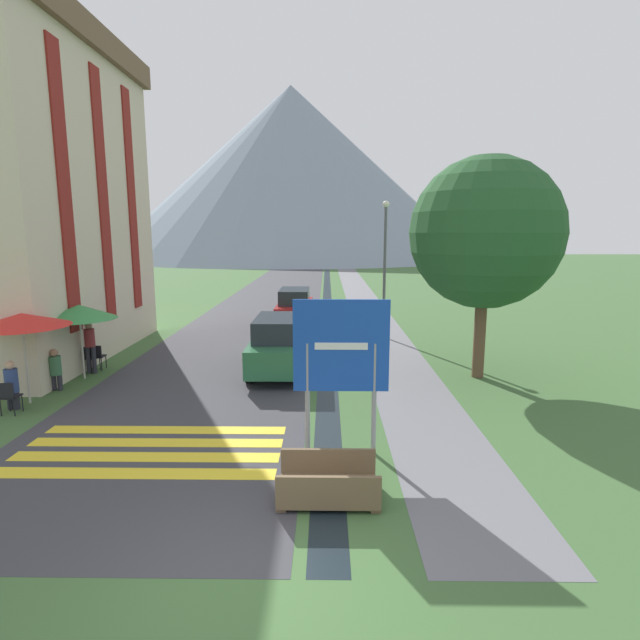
# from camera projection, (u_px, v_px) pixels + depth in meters

# --- Properties ---
(ground_plane) EXTENTS (160.00, 160.00, 0.00)m
(ground_plane) POSITION_uv_depth(u_px,v_px,m) (305.00, 319.00, 26.23)
(ground_plane) COLOR #3D6033
(road) EXTENTS (6.40, 60.00, 0.01)m
(road) POSITION_uv_depth(u_px,v_px,m) (276.00, 295.00, 36.11)
(road) COLOR #38383D
(road) RESTS_ON ground_plane
(footpath) EXTENTS (2.20, 60.00, 0.01)m
(footpath) POSITION_uv_depth(u_px,v_px,m) (360.00, 295.00, 36.03)
(footpath) COLOR slate
(footpath) RESTS_ON ground_plane
(drainage_channel) EXTENTS (0.60, 60.00, 0.00)m
(drainage_channel) POSITION_uv_depth(u_px,v_px,m) (327.00, 295.00, 36.06)
(drainage_channel) COLOR black
(drainage_channel) RESTS_ON ground_plane
(crosswalk_marking) EXTENTS (5.44, 2.54, 0.01)m
(crosswalk_marking) POSITION_uv_depth(u_px,v_px,m) (151.00, 449.00, 10.42)
(crosswalk_marking) COLOR yellow
(crosswalk_marking) RESTS_ON ground_plane
(mountain_distant) EXTENTS (67.04, 67.04, 30.46)m
(mountain_distant) POSITION_uv_depth(u_px,v_px,m) (291.00, 173.00, 91.43)
(mountain_distant) COLOR gray
(mountain_distant) RESTS_ON ground_plane
(hotel_building) EXTENTS (5.89, 9.99, 11.45)m
(hotel_building) POSITION_uv_depth(u_px,v_px,m) (25.00, 184.00, 17.41)
(hotel_building) COLOR beige
(hotel_building) RESTS_ON ground_plane
(road_sign) EXTENTS (1.91, 0.11, 3.20)m
(road_sign) POSITION_uv_depth(u_px,v_px,m) (341.00, 357.00, 9.91)
(road_sign) COLOR gray
(road_sign) RESTS_ON ground_plane
(footbridge) EXTENTS (1.70, 1.10, 0.65)m
(footbridge) POSITION_uv_depth(u_px,v_px,m) (328.00, 485.00, 8.51)
(footbridge) COLOR brown
(footbridge) RESTS_ON ground_plane
(parked_car_near) EXTENTS (1.73, 4.49, 1.82)m
(parked_car_near) POSITION_uv_depth(u_px,v_px,m) (278.00, 344.00, 16.22)
(parked_car_near) COLOR #28663D
(parked_car_near) RESTS_ON ground_plane
(parked_car_far) EXTENTS (1.71, 4.40, 1.82)m
(parked_car_far) POSITION_uv_depth(u_px,v_px,m) (295.00, 307.00, 24.12)
(parked_car_far) COLOR #A31919
(parked_car_far) RESTS_ON ground_plane
(cafe_chair_far_right) EXTENTS (0.40, 0.40, 0.85)m
(cafe_chair_far_right) POSITION_uv_depth(u_px,v_px,m) (97.00, 355.00, 16.37)
(cafe_chair_far_right) COLOR black
(cafe_chair_far_right) RESTS_ON ground_plane
(cafe_chair_far_left) EXTENTS (0.40, 0.40, 0.85)m
(cafe_chair_far_left) POSITION_uv_depth(u_px,v_px,m) (91.00, 357.00, 16.18)
(cafe_chair_far_left) COLOR black
(cafe_chair_far_left) RESTS_ON ground_plane
(cafe_chair_nearest) EXTENTS (0.40, 0.40, 0.85)m
(cafe_chair_nearest) POSITION_uv_depth(u_px,v_px,m) (8.00, 395.00, 12.34)
(cafe_chair_nearest) COLOR black
(cafe_chair_nearest) RESTS_ON ground_plane
(cafe_umbrella_front_red) EXTENTS (2.37, 2.37, 2.43)m
(cafe_umbrella_front_red) POSITION_uv_depth(u_px,v_px,m) (22.00, 320.00, 12.90)
(cafe_umbrella_front_red) COLOR #B7B2A8
(cafe_umbrella_front_red) RESTS_ON ground_plane
(cafe_umbrella_middle_green) EXTENTS (2.19, 2.19, 2.32)m
(cafe_umbrella_middle_green) POSITION_uv_depth(u_px,v_px,m) (79.00, 312.00, 15.16)
(cafe_umbrella_middle_green) COLOR #B7B2A8
(cafe_umbrella_middle_green) RESTS_ON ground_plane
(person_seated_near) EXTENTS (0.32, 0.32, 1.28)m
(person_seated_near) POSITION_uv_depth(u_px,v_px,m) (12.00, 383.00, 12.70)
(person_seated_near) COLOR #282833
(person_seated_near) RESTS_ON ground_plane
(person_seated_far) EXTENTS (0.32, 0.32, 1.22)m
(person_seated_far) POSITION_uv_depth(u_px,v_px,m) (55.00, 368.00, 14.25)
(person_seated_far) COLOR #282833
(person_seated_far) RESTS_ON ground_plane
(person_standing_terrace) EXTENTS (0.32, 0.32, 1.67)m
(person_standing_terrace) POSITION_uv_depth(u_px,v_px,m) (90.00, 344.00, 15.93)
(person_standing_terrace) COLOR #282833
(person_standing_terrace) RESTS_ON ground_plane
(streetlamp) EXTENTS (0.28, 0.28, 5.78)m
(streetlamp) POSITION_uv_depth(u_px,v_px,m) (385.00, 259.00, 21.06)
(streetlamp) COLOR #515156
(streetlamp) RESTS_ON ground_plane
(tree_by_path) EXTENTS (4.55, 4.55, 6.75)m
(tree_by_path) POSITION_uv_depth(u_px,v_px,m) (485.00, 233.00, 14.94)
(tree_by_path) COLOR brown
(tree_by_path) RESTS_ON ground_plane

